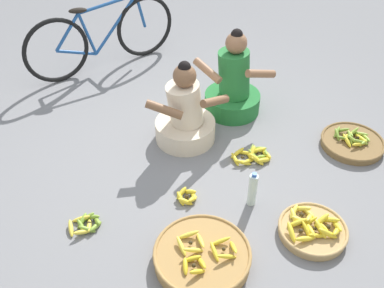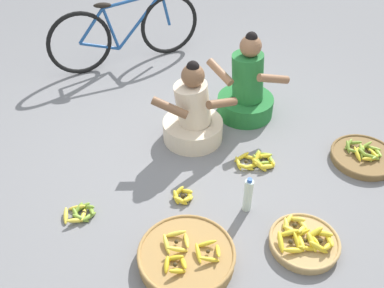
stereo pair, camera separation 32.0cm
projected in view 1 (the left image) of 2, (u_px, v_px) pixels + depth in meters
name	position (u px, v px, depth m)	size (l,w,h in m)	color
ground_plane	(185.00, 162.00, 3.58)	(10.00, 10.00, 0.00)	slate
vendor_woman_front	(185.00, 116.00, 3.66)	(0.73, 0.52, 0.76)	beige
vendor_woman_behind	(233.00, 86.00, 3.97)	(0.69, 0.53, 0.83)	#237233
bicycle_leaning	(102.00, 37.00, 4.55)	(1.63, 0.57, 0.73)	black
banana_basket_near_vendor	(352.00, 142.00, 3.71)	(0.54, 0.54, 0.13)	brown
banana_basket_front_right	(313.00, 229.00, 2.98)	(0.48, 0.48, 0.14)	tan
banana_basket_front_left	(202.00, 256.00, 2.79)	(0.64, 0.64, 0.17)	#A87F47
loose_bananas_back_right	(86.00, 224.00, 3.03)	(0.24, 0.20, 0.08)	yellow
loose_bananas_back_left	(187.00, 197.00, 3.23)	(0.18, 0.19, 0.08)	yellow
loose_bananas_near_bicycle	(254.00, 155.00, 3.59)	(0.34, 0.25, 0.10)	yellow
water_bottle	(253.00, 190.00, 3.13)	(0.06, 0.06, 0.30)	silver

